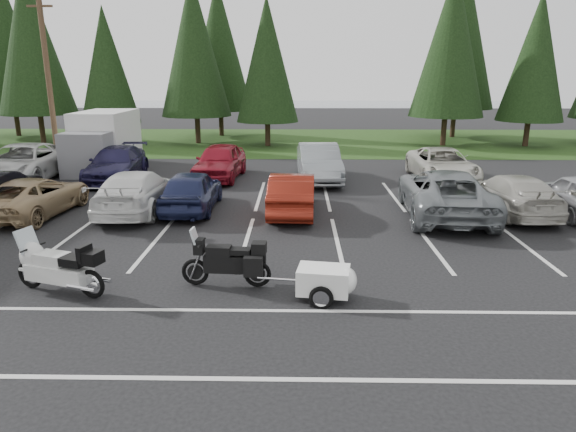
# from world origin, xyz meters

# --- Properties ---
(ground) EXTENTS (120.00, 120.00, 0.00)m
(ground) POSITION_xyz_m (0.00, 0.00, 0.00)
(ground) COLOR black
(ground) RESTS_ON ground
(grass_strip) EXTENTS (80.00, 16.00, 0.01)m
(grass_strip) POSITION_xyz_m (0.00, 24.00, 0.01)
(grass_strip) COLOR #1E3511
(grass_strip) RESTS_ON ground
(lake_water) EXTENTS (70.00, 50.00, 0.02)m
(lake_water) POSITION_xyz_m (4.00, 55.00, 0.00)
(lake_water) COLOR slate
(lake_water) RESTS_ON ground
(utility_pole) EXTENTS (1.60, 0.26, 9.00)m
(utility_pole) POSITION_xyz_m (-10.00, 12.00, 4.70)
(utility_pole) COLOR #473321
(utility_pole) RESTS_ON ground
(box_truck) EXTENTS (2.40, 5.60, 2.90)m
(box_truck) POSITION_xyz_m (-8.00, 12.50, 1.45)
(box_truck) COLOR silver
(box_truck) RESTS_ON ground
(stall_markings) EXTENTS (32.00, 16.00, 0.01)m
(stall_markings) POSITION_xyz_m (0.00, 2.00, 0.00)
(stall_markings) COLOR silver
(stall_markings) RESTS_ON ground
(conifer_2) EXTENTS (5.10, 5.10, 11.89)m
(conifer_2) POSITION_xyz_m (-16.00, 22.80, 6.95)
(conifer_2) COLOR #332316
(conifer_2) RESTS_ON ground
(conifer_3) EXTENTS (3.87, 3.87, 9.02)m
(conifer_3) POSITION_xyz_m (-10.50, 21.40, 5.27)
(conifer_3) COLOR #332316
(conifer_3) RESTS_ON ground
(conifer_4) EXTENTS (4.80, 4.80, 11.17)m
(conifer_4) POSITION_xyz_m (-5.00, 22.90, 6.53)
(conifer_4) COLOR #332316
(conifer_4) RESTS_ON ground
(conifer_5) EXTENTS (4.14, 4.14, 9.63)m
(conifer_5) POSITION_xyz_m (0.00, 21.60, 5.63)
(conifer_5) COLOR #332316
(conifer_5) RESTS_ON ground
(conifer_6) EXTENTS (4.93, 4.93, 11.48)m
(conifer_6) POSITION_xyz_m (12.00, 22.10, 6.71)
(conifer_6) COLOR #332316
(conifer_6) RESTS_ON ground
(conifer_7) EXTENTS (4.27, 4.27, 9.94)m
(conifer_7) POSITION_xyz_m (17.50, 21.80, 5.81)
(conifer_7) COLOR #332316
(conifer_7) RESTS_ON ground
(conifer_back_a) EXTENTS (5.28, 5.28, 12.30)m
(conifer_back_a) POSITION_xyz_m (-20.00, 27.00, 7.19)
(conifer_back_a) COLOR #332316
(conifer_back_a) RESTS_ON ground
(conifer_back_b) EXTENTS (4.97, 4.97, 11.58)m
(conifer_back_b) POSITION_xyz_m (-4.00, 27.50, 6.77)
(conifer_back_b) COLOR #332316
(conifer_back_b) RESTS_ON ground
(conifer_back_c) EXTENTS (5.50, 5.50, 12.81)m
(conifer_back_c) POSITION_xyz_m (14.00, 26.80, 7.49)
(conifer_back_c) COLOR #332316
(conifer_back_c) RESTS_ON ground
(car_near_2) EXTENTS (2.59, 4.96, 1.33)m
(car_near_2) POSITION_xyz_m (-7.17, 3.91, 0.67)
(car_near_2) COLOR #9C815B
(car_near_2) RESTS_ON ground
(car_near_3) EXTENTS (2.14, 5.17, 1.49)m
(car_near_3) POSITION_xyz_m (-3.72, 4.39, 0.75)
(car_near_3) COLOR silver
(car_near_3) RESTS_ON ground
(car_near_4) EXTENTS (1.76, 4.36, 1.49)m
(car_near_4) POSITION_xyz_m (-1.80, 4.63, 0.74)
(car_near_4) COLOR #1B2144
(car_near_4) RESTS_ON ground
(car_near_5) EXTENTS (1.68, 4.44, 1.45)m
(car_near_5) POSITION_xyz_m (1.84, 4.29, 0.72)
(car_near_5) COLOR maroon
(car_near_5) RESTS_ON ground
(car_near_6) EXTENTS (3.18, 6.07, 1.63)m
(car_near_6) POSITION_xyz_m (7.12, 4.07, 0.82)
(car_near_6) COLOR slate
(car_near_6) RESTS_ON ground
(car_near_7) EXTENTS (2.21, 4.94, 1.41)m
(car_near_7) POSITION_xyz_m (9.55, 4.36, 0.70)
(car_near_7) COLOR #AFACA0
(car_near_7) RESTS_ON ground
(car_far_0) EXTENTS (3.13, 6.20, 1.68)m
(car_far_0) POSITION_xyz_m (-10.56, 9.64, 0.84)
(car_far_0) COLOR silver
(car_far_0) RESTS_ON ground
(car_far_1) EXTENTS (2.41, 5.30, 1.51)m
(car_far_1) POSITION_xyz_m (-6.35, 9.98, 0.75)
(car_far_1) COLOR #191638
(car_far_1) RESTS_ON ground
(car_far_2) EXTENTS (2.30, 4.93, 1.63)m
(car_far_2) POSITION_xyz_m (-1.63, 10.40, 0.82)
(car_far_2) COLOR maroon
(car_far_2) RESTS_ON ground
(car_far_3) EXTENTS (2.04, 5.15, 1.67)m
(car_far_3) POSITION_xyz_m (3.01, 9.99, 0.83)
(car_far_3) COLOR gray
(car_far_3) RESTS_ON ground
(car_far_4) EXTENTS (2.49, 5.32, 1.47)m
(car_far_4) POSITION_xyz_m (8.69, 10.13, 0.74)
(car_far_4) COLOR beige
(car_far_4) RESTS_ON ground
(touring_motorcycle) EXTENTS (2.77, 1.60, 1.47)m
(touring_motorcycle) POSITION_xyz_m (-3.34, -2.66, 0.73)
(touring_motorcycle) COLOR silver
(touring_motorcycle) RESTS_ON ground
(cargo_trailer) EXTENTS (1.75, 1.15, 0.75)m
(cargo_trailer) POSITION_xyz_m (2.59, -2.90, 0.38)
(cargo_trailer) COLOR white
(cargo_trailer) RESTS_ON ground
(adventure_motorcycle) EXTENTS (2.38, 0.96, 1.42)m
(adventure_motorcycle) POSITION_xyz_m (0.35, -2.19, 0.71)
(adventure_motorcycle) COLOR black
(adventure_motorcycle) RESTS_ON ground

